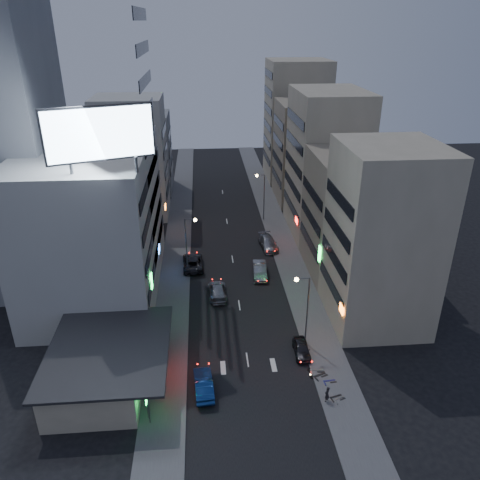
{
  "coord_description": "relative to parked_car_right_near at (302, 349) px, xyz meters",
  "views": [
    {
      "loc": [
        -3.84,
        -33.25,
        30.99
      ],
      "look_at": [
        0.43,
        18.15,
        6.69
      ],
      "focal_mm": 35.0,
      "sensor_mm": 36.0,
      "label": 1
    }
  ],
  "objects": [
    {
      "name": "shophouse_far",
      "position": [
        9.4,
        30.53,
        10.35
      ],
      "size": [
        10.0,
        14.0,
        22.0
      ],
      "primitive_type": "cube",
      "color": "#B6A88E",
      "rests_on": "ground"
    },
    {
      "name": "street_lamp_right_far",
      "position": [
        0.3,
        35.53,
        4.72
      ],
      "size": [
        1.6,
        0.44,
        8.02
      ],
      "color": "#595B60",
      "rests_on": "sidewalk_right"
    },
    {
      "name": "far_right_a",
      "position": [
        9.9,
        45.53,
        8.35
      ],
      "size": [
        11.0,
        12.0,
        18.0
      ],
      "primitive_type": "cube",
      "color": "gray",
      "rests_on": "ground"
    },
    {
      "name": "scooter_silver_a",
      "position": [
        2.55,
        -6.23,
        -0.02
      ],
      "size": [
        1.14,
        1.76,
        1.02
      ],
      "primitive_type": null,
      "rotation": [
        0.0,
        0.0,
        1.95
      ],
      "color": "gray",
      "rests_on": "sidewalk_right"
    },
    {
      "name": "shophouse_near",
      "position": [
        9.4,
        6.03,
        9.35
      ],
      "size": [
        10.0,
        11.0,
        20.0
      ],
      "primitive_type": "cube",
      "color": "#B6A88E",
      "rests_on": "ground"
    },
    {
      "name": "road_car_silver",
      "position": [
        -8.12,
        11.85,
        0.11
      ],
      "size": [
        2.26,
        5.28,
        1.52
      ],
      "primitive_type": "imported",
      "rotation": [
        0.0,
        0.0,
        3.17
      ],
      "color": "gray",
      "rests_on": "ground"
    },
    {
      "name": "far_left_a",
      "position": [
        -21.1,
        40.53,
        9.35
      ],
      "size": [
        11.0,
        10.0,
        20.0
      ],
      "primitive_type": "cube",
      "color": "#AAAAA6",
      "rests_on": "ground"
    },
    {
      "name": "person",
      "position": [
        0.9,
        -6.77,
        0.25
      ],
      "size": [
        0.67,
        0.66,
        1.56
      ],
      "primitive_type": "imported",
      "rotation": [
        0.0,
        0.0,
        3.88
      ],
      "color": "black",
      "rests_on": "sidewalk_right"
    },
    {
      "name": "street_lamp_left",
      "position": [
        -11.5,
        17.53,
        4.72
      ],
      "size": [
        1.6,
        0.44,
        8.02
      ],
      "color": "#595B60",
      "rests_on": "sidewalk_left"
    },
    {
      "name": "scooter_silver_b",
      "position": [
        1.67,
        -2.59,
        0.07
      ],
      "size": [
        0.77,
        2.0,
        1.2
      ],
      "primitive_type": null,
      "rotation": [
        0.0,
        0.0,
        1.51
      ],
      "color": "gray",
      "rests_on": "sidewalk_right"
    },
    {
      "name": "food_court",
      "position": [
        -19.5,
        -2.47,
        1.34
      ],
      "size": [
        11.0,
        13.0,
        3.88
      ],
      "color": "#B6A88E",
      "rests_on": "ground"
    },
    {
      "name": "parked_car_right_near",
      "position": [
        0.0,
        0.0,
        0.0
      ],
      "size": [
        1.63,
        3.84,
        1.3
      ],
      "primitive_type": "imported",
      "rotation": [
        0.0,
        0.0,
        -0.03
      ],
      "color": "#27272C",
      "rests_on": "ground"
    },
    {
      "name": "road_car_blue",
      "position": [
        -10.03,
        -4.45,
        0.13
      ],
      "size": [
        1.99,
        4.82,
        1.55
      ],
      "primitive_type": "imported",
      "rotation": [
        0.0,
        0.0,
        3.22
      ],
      "color": "navy",
      "rests_on": "ground"
    },
    {
      "name": "shophouse_mid",
      "position": [
        9.9,
        17.53,
        7.35
      ],
      "size": [
        11.0,
        12.0,
        16.0
      ],
      "primitive_type": "cube",
      "color": "gray",
      "rests_on": "ground"
    },
    {
      "name": "grey_tower",
      "position": [
        -31.6,
        18.53,
        16.35
      ],
      "size": [
        10.0,
        14.0,
        34.0
      ],
      "primitive_type": "cube",
      "color": "gray",
      "rests_on": "ground"
    },
    {
      "name": "white_building",
      "position": [
        -22.6,
        15.53,
        8.35
      ],
      "size": [
        14.0,
        24.0,
        18.0
      ],
      "primitive_type": "cube",
      "color": "#AAAAA6",
      "rests_on": "ground"
    },
    {
      "name": "sidewalk_left",
      "position": [
        -13.6,
        25.53,
        -0.59
      ],
      "size": [
        4.0,
        120.0,
        0.12
      ],
      "primitive_type": "cube",
      "color": "#4C4C4F",
      "rests_on": "ground"
    },
    {
      "name": "parked_car_right_mid",
      "position": [
        -2.3,
        16.48,
        0.17
      ],
      "size": [
        2.06,
        5.07,
        1.64
      ],
      "primitive_type": "imported",
      "rotation": [
        0.0,
        0.0,
        -0.07
      ],
      "color": "gray",
      "rests_on": "ground"
    },
    {
      "name": "scooter_black_a",
      "position": [
        2.43,
        -6.01,
        0.02
      ],
      "size": [
        1.07,
        1.88,
        1.09
      ],
      "primitive_type": null,
      "rotation": [
        0.0,
        0.0,
        1.85
      ],
      "color": "black",
      "rests_on": "sidewalk_right"
    },
    {
      "name": "scooter_black_b",
      "position": [
        1.67,
        -3.02,
        0.09
      ],
      "size": [
        1.38,
        2.12,
        1.23
      ],
      "primitive_type": null,
      "rotation": [
        0.0,
        0.0,
        1.96
      ],
      "color": "black",
      "rests_on": "sidewalk_right"
    },
    {
      "name": "billboard",
      "position": [
        -18.59,
        5.51,
        21.01
      ],
      "size": [
        9.52,
        3.75,
        6.2
      ],
      "rotation": [
        0.0,
        0.0,
        0.35
      ],
      "color": "#595B60",
      "rests_on": "white_building"
    },
    {
      "name": "far_right_b",
      "position": [
        10.4,
        59.53,
        11.35
      ],
      "size": [
        12.0,
        12.0,
        24.0
      ],
      "primitive_type": "cube",
      "color": "#B6A88E",
      "rests_on": "ground"
    },
    {
      "name": "parked_car_right_far",
      "position": [
        0.0,
        24.73,
        0.15
      ],
      "size": [
        2.79,
        5.72,
        1.6
      ],
      "primitive_type": "imported",
      "rotation": [
        0.0,
        0.0,
        0.1
      ],
      "color": "#92939A",
      "rests_on": "ground"
    },
    {
      "name": "scooter_blue",
      "position": [
        2.41,
        -4.07,
        0.01
      ],
      "size": [
        0.76,
        1.81,
        1.08
      ],
      "primitive_type": null,
      "rotation": [
        0.0,
        0.0,
        1.67
      ],
      "color": "navy",
      "rests_on": "sidewalk_right"
    },
    {
      "name": "far_left_b",
      "position": [
        -21.6,
        53.53,
        6.85
      ],
      "size": [
        12.0,
        10.0,
        15.0
      ],
      "primitive_type": "cube",
      "color": "gray",
      "rests_on": "ground"
    },
    {
      "name": "sidewalk_right",
      "position": [
        2.4,
        25.53,
        -0.59
      ],
      "size": [
        4.0,
        120.0,
        0.12
      ],
      "primitive_type": "cube",
      "color": "#4C4C4F",
      "rests_on": "ground"
    },
    {
      "name": "ground",
      "position": [
        -5.6,
        -4.47,
        -0.65
      ],
      "size": [
        180.0,
        180.0,
        0.0
      ],
      "primitive_type": "plane",
      "color": "black",
      "rests_on": "ground"
    },
    {
      "name": "street_lamp_right_near",
      "position": [
        0.3,
        1.53,
        4.72
      ],
      "size": [
        1.6,
        0.44,
        8.02
      ],
      "color": "#595B60",
      "rests_on": "sidewalk_right"
    },
    {
      "name": "parked_car_left",
      "position": [
        -11.2,
        19.58,
        0.16
      ],
      "size": [
        2.93,
        5.95,
        1.63
      ],
      "primitive_type": "imported",
      "rotation": [
        0.0,
        0.0,
        3.18
      ],
      "color": "#26252A",
      "rests_on": "ground"
    }
  ]
}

